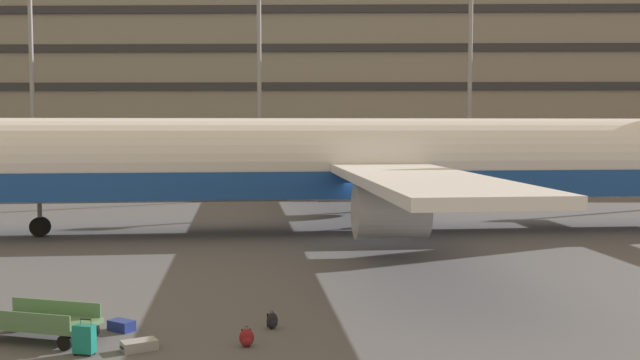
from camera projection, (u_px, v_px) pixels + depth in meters
ground_plane at (372, 239)px, 33.60m from camera, size 600.00×600.00×0.00m
terminal_structure at (352, 91)px, 76.87m from camera, size 155.17×17.85×17.27m
airliner at (360, 164)px, 35.77m from camera, size 44.24×35.94×11.27m
light_mast_left at (30, 6)px, 60.75m from camera, size 1.80×0.50×25.92m
light_mast_center_left at (259, 31)px, 60.49m from camera, size 1.80×0.50×21.89m
light_mast_center_right at (471, 26)px, 60.09m from camera, size 1.80×0.50×22.57m
suitcase_laid_flat at (122, 326)px, 18.60m from camera, size 0.74×0.66×0.26m
suitcase_small at (84, 339)px, 16.62m from camera, size 0.50×0.33×0.79m
suitcase_red at (139, 345)px, 16.99m from camera, size 0.89×0.78×0.23m
backpack_silver at (272, 321)px, 18.77m from camera, size 0.35×0.32×0.46m
backpack_orange at (247, 338)px, 17.25m from camera, size 0.39×0.33×0.47m
baggage_cart at (40, 322)px, 17.76m from camera, size 3.36×1.91×0.82m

